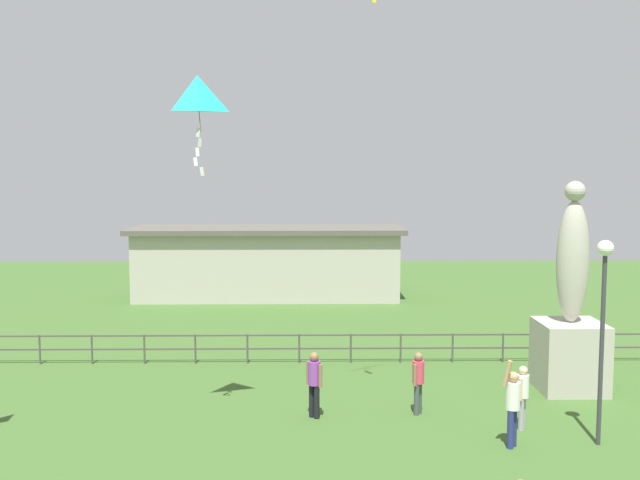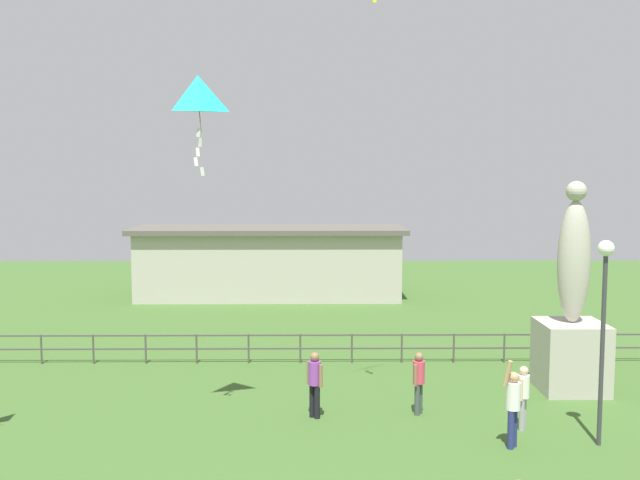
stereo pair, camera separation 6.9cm
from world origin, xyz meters
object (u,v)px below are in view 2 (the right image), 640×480
lamppost (604,298)px  person_1 (523,393)px  statue_monument (572,327)px  person_2 (315,380)px  person_3 (513,403)px  kite_3 (198,100)px  person_0 (419,379)px

lamppost → person_1: (-1.44, 1.00, -2.47)m
lamppost → person_1: lamppost is taller
lamppost → statue_monument: bearing=79.1°
lamppost → person_1: 3.03m
lamppost → person_2: size_ratio=2.78×
statue_monument → person_3: 5.08m
person_3 → person_2: bearing=155.5°
kite_3 → person_0: bearing=11.1°
lamppost → person_0: (-3.77, 2.10, -2.44)m
person_1 → person_3: size_ratio=0.76×
person_1 → kite_3: 10.27m
lamppost → person_3: 3.08m
lamppost → kite_3: size_ratio=2.06×
kite_3 → person_1: bearing=-0.5°
lamppost → person_3: bearing=-176.3°
lamppost → person_3: (-2.00, -0.13, -2.34)m
statue_monument → kite_3: size_ratio=2.61×
lamppost → person_2: 7.08m
statue_monument → person_1: (-2.22, -3.06, -0.91)m
person_2 → person_3: person_3 is taller
statue_monument → kite_3: kite_3 is taller
person_1 → kite_3: size_ratio=0.68×
person_0 → kite_3: (-5.29, -1.03, 6.85)m
statue_monument → person_3: size_ratio=2.90×
statue_monument → person_3: bearing=-123.6°
lamppost → kite_3: (-9.06, 1.06, 4.41)m
statue_monument → person_1: statue_monument is taller
person_0 → person_1: size_ratio=1.04×
person_2 → statue_monument: bearing=16.9°
person_0 → person_3: bearing=-51.6°
person_1 → person_3: (-0.56, -1.13, 0.13)m
person_3 → statue_monument: bearing=56.4°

